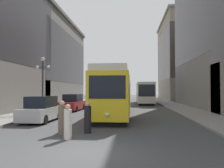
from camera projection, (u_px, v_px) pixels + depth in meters
ground_plane at (83, 153)px, 8.14m from camera, size 200.00×200.00×0.00m
sidewalk_left at (88, 100)px, 48.64m from camera, size 3.20×120.00×0.15m
sidewalk_right at (160, 101)px, 47.31m from camera, size 3.20×120.00×0.15m
streetcar at (116, 92)px, 20.71m from camera, size 2.65×14.62×3.89m
transit_bus at (145, 92)px, 37.91m from camera, size 2.63×11.88×3.45m
parked_car_left_near at (73, 103)px, 25.05m from camera, size 2.07×4.57×1.82m
parked_car_left_mid at (41, 110)px, 16.32m from camera, size 1.93×4.27×1.82m
pedestrian_crossing_near at (88, 118)px, 11.93m from camera, size 0.37×0.37×1.66m
pedestrian_crossing_far at (62, 119)px, 11.64m from camera, size 0.38×0.38×1.72m
pedestrian_on_sidewalk at (68, 123)px, 10.42m from camera, size 0.36×0.36×1.61m
lamp_post_left_near at (43, 76)px, 21.48m from camera, size 1.41×0.36×5.22m
building_left_corner at (41, 61)px, 40.97m from camera, size 11.40×23.46×14.77m
building_right_midblock at (195, 58)px, 54.31m from camera, size 15.86×21.23×19.20m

